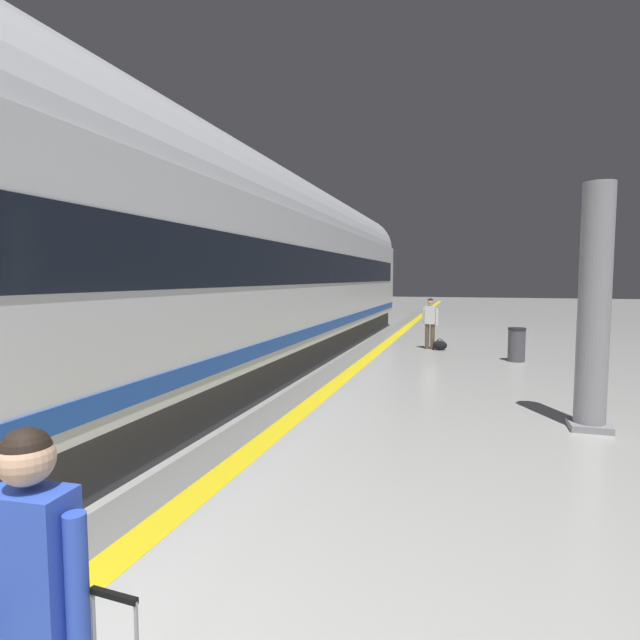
{
  "coord_description": "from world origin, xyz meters",
  "views": [
    {
      "loc": [
        1.83,
        -0.67,
        2.24
      ],
      "look_at": [
        -0.69,
        7.92,
        1.49
      ],
      "focal_mm": 28.43,
      "sensor_mm": 36.0,
      "label": 1
    }
  ],
  "objects_px": {
    "passenger_near": "(430,320)",
    "platform_pillar": "(594,313)",
    "duffel_bag_near": "(440,345)",
    "traveller_foreground": "(29,599)",
    "high_speed_train": "(200,264)",
    "waste_bin": "(517,345)"
  },
  "relations": [
    {
      "from": "high_speed_train",
      "to": "platform_pillar",
      "type": "xyz_separation_m",
      "value": [
        6.63,
        -0.39,
        -0.78
      ]
    },
    {
      "from": "platform_pillar",
      "to": "passenger_near",
      "type": "bearing_deg",
      "value": 109.94
    },
    {
      "from": "high_speed_train",
      "to": "duffel_bag_near",
      "type": "bearing_deg",
      "value": 61.42
    },
    {
      "from": "passenger_near",
      "to": "platform_pillar",
      "type": "xyz_separation_m",
      "value": [
        2.9,
        -7.98,
        0.79
      ]
    },
    {
      "from": "traveller_foreground",
      "to": "passenger_near",
      "type": "height_order",
      "value": "traveller_foreground"
    },
    {
      "from": "platform_pillar",
      "to": "waste_bin",
      "type": "height_order",
      "value": "platform_pillar"
    },
    {
      "from": "high_speed_train",
      "to": "traveller_foreground",
      "type": "xyz_separation_m",
      "value": [
        3.22,
        -7.05,
        -1.54
      ]
    },
    {
      "from": "traveller_foreground",
      "to": "platform_pillar",
      "type": "relative_size",
      "value": 0.46
    },
    {
      "from": "traveller_foreground",
      "to": "waste_bin",
      "type": "xyz_separation_m",
      "value": [
        2.92,
        12.86,
        -0.5
      ]
    },
    {
      "from": "high_speed_train",
      "to": "passenger_near",
      "type": "distance_m",
      "value": 8.61
    },
    {
      "from": "high_speed_train",
      "to": "platform_pillar",
      "type": "height_order",
      "value": "high_speed_train"
    },
    {
      "from": "passenger_near",
      "to": "platform_pillar",
      "type": "height_order",
      "value": "platform_pillar"
    },
    {
      "from": "passenger_near",
      "to": "waste_bin",
      "type": "relative_size",
      "value": 1.76
    },
    {
      "from": "passenger_near",
      "to": "duffel_bag_near",
      "type": "xyz_separation_m",
      "value": [
        0.32,
        -0.15,
        -0.78
      ]
    },
    {
      "from": "passenger_near",
      "to": "duffel_bag_near",
      "type": "height_order",
      "value": "passenger_near"
    },
    {
      "from": "passenger_near",
      "to": "platform_pillar",
      "type": "distance_m",
      "value": 8.53
    },
    {
      "from": "high_speed_train",
      "to": "waste_bin",
      "type": "height_order",
      "value": "high_speed_train"
    },
    {
      "from": "duffel_bag_near",
      "to": "platform_pillar",
      "type": "distance_m",
      "value": 8.39
    },
    {
      "from": "passenger_near",
      "to": "duffel_bag_near",
      "type": "relative_size",
      "value": 3.64
    },
    {
      "from": "high_speed_train",
      "to": "platform_pillar",
      "type": "distance_m",
      "value": 6.69
    },
    {
      "from": "passenger_near",
      "to": "platform_pillar",
      "type": "relative_size",
      "value": 0.45
    },
    {
      "from": "passenger_near",
      "to": "traveller_foreground",
      "type": "bearing_deg",
      "value": -92.02
    }
  ]
}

